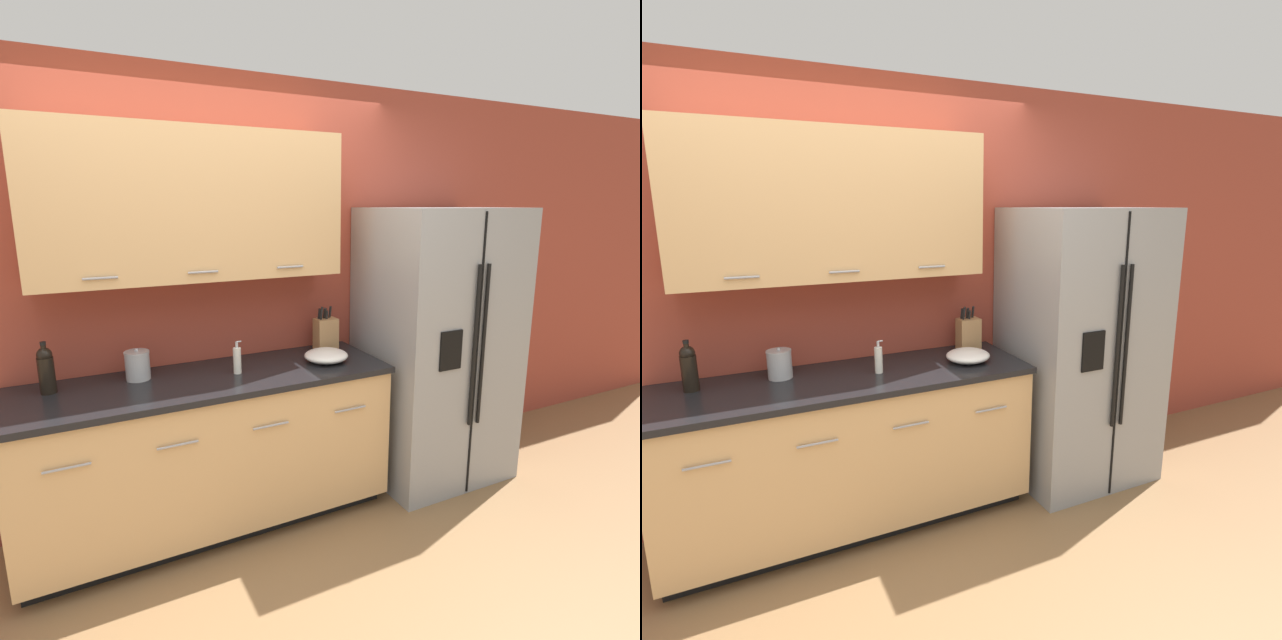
% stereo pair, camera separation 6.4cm
% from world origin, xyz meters
% --- Properties ---
extents(ground_plane, '(14.00, 14.00, 0.00)m').
position_xyz_m(ground_plane, '(0.00, 0.00, 0.00)').
color(ground_plane, olive).
extents(wall_back, '(10.00, 0.39, 2.60)m').
position_xyz_m(wall_back, '(-0.01, 1.21, 1.44)').
color(wall_back, '#993D2D').
rests_on(wall_back, ground_plane).
extents(counter_unit, '(2.05, 0.64, 0.92)m').
position_xyz_m(counter_unit, '(-0.05, 0.91, 0.47)').
color(counter_unit, black).
rests_on(counter_unit, ground_plane).
extents(refrigerator, '(0.93, 0.78, 1.83)m').
position_xyz_m(refrigerator, '(1.50, 0.84, 0.92)').
color(refrigerator, gray).
rests_on(refrigerator, ground_plane).
extents(knife_block, '(0.14, 0.10, 0.30)m').
position_xyz_m(knife_block, '(0.77, 1.07, 1.03)').
color(knife_block, '#A87A4C').
rests_on(knife_block, counter_unit).
extents(wine_bottle, '(0.08, 0.08, 0.27)m').
position_xyz_m(wine_bottle, '(-0.84, 1.03, 1.04)').
color(wine_bottle, black).
rests_on(wine_bottle, counter_unit).
extents(soap_dispenser, '(0.05, 0.04, 0.19)m').
position_xyz_m(soap_dispenser, '(0.11, 0.89, 1.00)').
color(soap_dispenser, silver).
rests_on(soap_dispenser, counter_unit).
extents(steel_canister, '(0.13, 0.13, 0.17)m').
position_xyz_m(steel_canister, '(-0.40, 1.04, 1.00)').
color(steel_canister, '#A3A3A5').
rests_on(steel_canister, counter_unit).
extents(mixing_bowl, '(0.27, 0.27, 0.08)m').
position_xyz_m(mixing_bowl, '(0.66, 0.86, 0.96)').
color(mixing_bowl, white).
rests_on(mixing_bowl, counter_unit).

